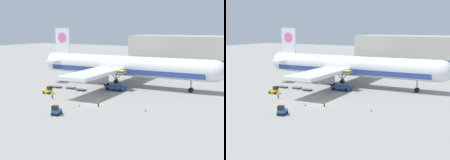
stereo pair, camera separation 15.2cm
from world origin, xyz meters
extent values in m
plane|color=#9E9B93|center=(0.00, 0.00, 0.00)|extent=(400.00, 400.00, 0.00)
cylinder|color=white|center=(-4.73, 23.40, 6.10)|extent=(52.22, 8.37, 5.80)
cube|color=#2D428E|center=(-4.73, 23.40, 4.79)|extent=(48.06, 8.05, 1.45)
sphere|color=white|center=(21.23, 24.69, 6.10)|extent=(5.68, 5.68, 5.68)
cone|color=white|center=(-30.70, 22.11, 6.10)|extent=(6.65, 5.82, 5.51)
cube|color=white|center=(-26.55, 22.32, 13.00)|extent=(5.22, 0.70, 8.00)
cylinder|color=pink|center=(-26.55, 22.32, 13.96)|extent=(3.22, 0.71, 3.20)
cube|color=white|center=(-27.59, 22.27, 6.68)|extent=(4.24, 13.16, 0.50)
cube|color=white|center=(-7.33, 23.27, 5.38)|extent=(10.37, 48.34, 0.90)
cylinder|color=#9EA0A5|center=(-6.83, 13.21, 3.58)|extent=(4.33, 3.00, 2.80)
cylinder|color=#9EA0A5|center=(-7.83, 33.34, 3.58)|extent=(4.33, 3.00, 2.80)
cylinder|color=#9EA0A5|center=(15.00, 24.38, 2.65)|extent=(0.36, 0.36, 4.00)
cylinder|color=black|center=(15.00, 24.38, 0.65)|extent=(1.34, 0.96, 1.30)
cylinder|color=#9EA0A5|center=(-8.73, 20.00, 2.65)|extent=(0.36, 0.36, 4.00)
cylinder|color=black|center=(-8.73, 20.00, 0.65)|extent=(1.34, 0.96, 1.30)
cylinder|color=#9EA0A5|center=(-9.05, 26.39, 2.65)|extent=(0.36, 0.36, 4.00)
cylinder|color=black|center=(-9.05, 26.39, 0.65)|extent=(1.34, 0.96, 1.30)
cube|color=#284C99|center=(-3.70, 16.84, 0.80)|extent=(5.34, 3.25, 0.70)
cube|color=#B2B2B7|center=(-3.70, 16.84, 5.02)|extent=(5.08, 3.09, 0.30)
cube|color=yellow|center=(-3.70, 16.84, 5.57)|extent=(5.08, 3.09, 0.08)
cube|color=#284C99|center=(-3.70, 16.84, 3.09)|extent=(4.27, 0.37, 3.99)
cube|color=#284C99|center=(-3.70, 16.84, 3.09)|extent=(4.27, 0.37, 3.99)
cylinder|color=black|center=(-1.83, 18.43, 0.45)|extent=(0.92, 0.40, 0.90)
cylinder|color=black|center=(-1.68, 15.44, 0.45)|extent=(0.92, 0.40, 0.90)
cylinder|color=black|center=(-5.72, 18.24, 0.45)|extent=(0.92, 0.40, 0.90)
cylinder|color=black|center=(-5.58, 15.24, 0.45)|extent=(0.92, 0.40, 0.90)
cube|color=yellow|center=(-17.21, 4.01, 0.70)|extent=(2.32, 1.44, 0.80)
cube|color=black|center=(-16.56, 4.02, 1.55)|extent=(0.92, 1.26, 0.90)
cube|color=black|center=(-15.98, 4.03, 0.42)|extent=(0.18, 1.26, 0.24)
cylinder|color=black|center=(-16.42, 4.72, 0.30)|extent=(0.60, 0.25, 0.60)
cylinder|color=black|center=(-16.39, 3.32, 0.30)|extent=(0.60, 0.25, 0.60)
cylinder|color=black|center=(-18.03, 4.70, 0.30)|extent=(0.60, 0.25, 0.60)
cylinder|color=black|center=(-18.00, 3.30, 0.30)|extent=(0.60, 0.25, 0.60)
cube|color=#2D66B7|center=(-2.20, -10.39, 0.70)|extent=(2.04, 2.62, 0.80)
cube|color=black|center=(-2.00, -11.01, 1.55)|extent=(1.46, 1.24, 0.90)
cube|color=black|center=(-1.82, -11.56, 0.42)|extent=(1.25, 0.54, 0.24)
cylinder|color=black|center=(-1.29, -10.94, 0.30)|extent=(0.41, 0.64, 0.60)
cylinder|color=black|center=(-2.62, -11.37, 0.30)|extent=(0.41, 0.64, 0.60)
cylinder|color=black|center=(-1.78, -9.41, 0.30)|extent=(0.41, 0.64, 0.60)
cylinder|color=black|center=(-3.11, -9.84, 0.30)|extent=(0.41, 0.64, 0.60)
cube|color=#56565B|center=(-20.20, 11.32, 0.42)|extent=(2.81, 1.52, 0.12)
cube|color=#56565B|center=(-18.35, 11.33, 0.42)|extent=(0.90, 0.09, 0.08)
cylinder|color=black|center=(-19.23, 11.96, 0.18)|extent=(0.36, 0.15, 0.36)
cylinder|color=black|center=(-19.22, 10.69, 0.18)|extent=(0.36, 0.15, 0.36)
cylinder|color=black|center=(-21.19, 11.95, 0.18)|extent=(0.36, 0.15, 0.36)
cylinder|color=black|center=(-21.18, 10.67, 0.18)|extent=(0.36, 0.15, 0.36)
cube|color=#56565B|center=(-15.82, 12.11, 0.42)|extent=(2.81, 1.52, 0.12)
cube|color=#56565B|center=(-13.97, 12.12, 0.42)|extent=(0.90, 0.09, 0.08)
cylinder|color=black|center=(-14.84, 12.75, 0.18)|extent=(0.36, 0.15, 0.36)
cylinder|color=black|center=(-14.83, 11.48, 0.18)|extent=(0.36, 0.15, 0.36)
cylinder|color=black|center=(-16.80, 12.74, 0.18)|extent=(0.36, 0.15, 0.36)
cylinder|color=black|center=(-16.79, 11.46, 0.18)|extent=(0.36, 0.15, 0.36)
cube|color=#56565B|center=(-11.77, 11.38, 0.42)|extent=(2.81, 1.52, 0.12)
cube|color=#56565B|center=(-9.92, 11.39, 0.42)|extent=(0.90, 0.09, 0.08)
cylinder|color=black|center=(-10.79, 12.02, 0.18)|extent=(0.36, 0.15, 0.36)
cylinder|color=black|center=(-10.78, 10.75, 0.18)|extent=(0.36, 0.15, 0.36)
cylinder|color=black|center=(-12.75, 12.01, 0.18)|extent=(0.36, 0.15, 0.36)
cylinder|color=black|center=(-12.74, 10.73, 0.18)|extent=(0.36, 0.15, 0.36)
cylinder|color=black|center=(-12.31, 0.24, 0.43)|extent=(0.14, 0.14, 0.86)
cylinder|color=black|center=(-12.51, 0.25, 0.43)|extent=(0.14, 0.14, 0.86)
cube|color=yellow|center=(-12.41, 0.25, 1.19)|extent=(0.36, 0.23, 0.65)
cylinder|color=yellow|center=(-12.17, 0.24, 1.22)|extent=(0.09, 0.09, 0.58)
cylinder|color=yellow|center=(-12.65, 0.25, 1.22)|extent=(0.09, 0.09, 0.58)
sphere|color=#DBB28E|center=(-12.41, 0.25, 1.63)|extent=(0.23, 0.23, 0.23)
sphere|color=yellow|center=(-12.41, 0.25, 1.69)|extent=(0.22, 0.22, 0.22)
cylinder|color=black|center=(1.77, -0.87, 0.40)|extent=(0.14, 0.14, 0.80)
cylinder|color=black|center=(1.70, -1.05, 0.40)|extent=(0.14, 0.14, 0.80)
cube|color=orange|center=(1.73, -0.96, 1.10)|extent=(0.34, 0.42, 0.60)
cylinder|color=orange|center=(1.82, -0.74, 1.13)|extent=(0.09, 0.09, 0.54)
cylinder|color=orange|center=(1.64, -1.18, 1.13)|extent=(0.09, 0.09, 0.54)
sphere|color=#846047|center=(1.73, -0.96, 1.51)|extent=(0.22, 0.22, 0.22)
sphere|color=yellow|center=(1.73, -0.96, 1.57)|extent=(0.21, 0.21, 0.21)
cube|color=black|center=(12.19, 0.94, 0.02)|extent=(0.40, 0.40, 0.04)
cone|color=orange|center=(12.19, 0.94, 0.30)|extent=(0.32, 0.32, 0.51)
cylinder|color=white|center=(12.19, 0.94, 0.32)|extent=(0.19, 0.19, 0.07)
cube|color=black|center=(-2.31, -2.46, 0.02)|extent=(0.40, 0.40, 0.04)
cone|color=orange|center=(-2.31, -2.46, 0.29)|extent=(0.32, 0.32, 0.51)
cylinder|color=white|center=(-2.31, -2.46, 0.32)|extent=(0.19, 0.19, 0.07)
camera|label=1|loc=(37.50, -57.13, 17.37)|focal=50.00mm
camera|label=2|loc=(37.63, -57.06, 17.37)|focal=50.00mm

